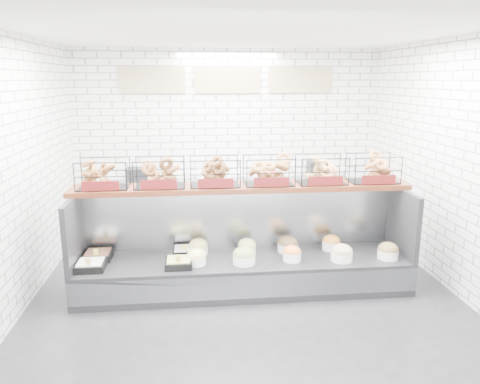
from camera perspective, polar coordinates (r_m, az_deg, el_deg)
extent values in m
plane|color=black|center=(5.63, 0.81, -12.91)|extent=(5.50, 5.50, 0.00)
cube|color=white|center=(7.84, -1.52, 6.17)|extent=(5.00, 0.02, 3.00)
cube|color=white|center=(5.45, -26.27, 1.47)|extent=(0.02, 5.50, 3.00)
cube|color=white|center=(5.97, 25.46, 2.51)|extent=(0.02, 5.50, 3.00)
cube|color=white|center=(5.06, 0.93, 19.13)|extent=(5.00, 5.50, 0.02)
cube|color=tan|center=(7.74, -10.69, 13.28)|extent=(1.05, 0.03, 0.42)
cube|color=tan|center=(7.74, -1.55, 13.50)|extent=(1.05, 0.03, 0.42)
cube|color=tan|center=(7.93, 7.37, 13.40)|extent=(1.05, 0.03, 0.42)
cube|color=black|center=(5.81, 0.46, -9.84)|extent=(4.00, 0.90, 0.40)
cube|color=#93969B|center=(5.41, 0.99, -11.46)|extent=(4.00, 0.03, 0.28)
cube|color=#93969B|center=(5.99, 0.04, -3.01)|extent=(4.00, 0.08, 0.80)
cube|color=black|center=(5.74, -19.54, -4.58)|extent=(0.06, 0.90, 0.80)
cube|color=black|center=(6.13, 19.12, -3.39)|extent=(0.06, 0.90, 0.80)
cube|color=black|center=(5.66, -17.73, -8.57)|extent=(0.32, 0.32, 0.08)
cube|color=silver|center=(5.65, -17.76, -8.24)|extent=(0.28, 0.28, 0.04)
cube|color=gold|center=(5.52, -18.03, -8.14)|extent=(0.06, 0.01, 0.08)
cube|color=black|center=(5.94, -16.90, -7.44)|extent=(0.33, 0.33, 0.08)
cube|color=brown|center=(5.93, -16.92, -7.12)|extent=(0.28, 0.28, 0.04)
cube|color=gold|center=(5.80, -17.17, -7.01)|extent=(0.06, 0.01, 0.08)
cube|color=black|center=(5.51, -7.48, -8.60)|extent=(0.31, 0.31, 0.08)
cube|color=#C8BF66|center=(5.50, -7.49, -8.27)|extent=(0.26, 0.26, 0.04)
cube|color=gold|center=(5.38, -7.54, -8.15)|extent=(0.06, 0.01, 0.08)
cube|color=black|center=(5.85, -6.75, -7.25)|extent=(0.29, 0.29, 0.08)
cube|color=silver|center=(5.84, -6.76, -6.92)|extent=(0.24, 0.24, 0.04)
cube|color=gold|center=(5.73, -6.79, -6.76)|extent=(0.06, 0.01, 0.08)
cylinder|color=white|center=(5.55, -5.32, -8.24)|extent=(0.22, 0.22, 0.11)
ellipsoid|color=#EDCF79|center=(5.52, -5.33, -7.66)|extent=(0.22, 0.22, 0.15)
cylinder|color=white|center=(5.86, -5.09, -7.02)|extent=(0.24, 0.24, 0.11)
ellipsoid|color=tan|center=(5.84, -5.11, -6.47)|extent=(0.23, 0.23, 0.16)
cylinder|color=white|center=(5.54, 0.50, -8.18)|extent=(0.27, 0.27, 0.11)
ellipsoid|color=#7D994D|center=(5.52, 0.50, -7.60)|extent=(0.26, 0.26, 0.18)
cylinder|color=white|center=(5.85, 0.84, -6.99)|extent=(0.23, 0.23, 0.11)
ellipsoid|color=#CAC967|center=(5.83, 0.84, -6.44)|extent=(0.22, 0.22, 0.16)
cylinder|color=white|center=(5.66, 6.35, -7.80)|extent=(0.22, 0.22, 0.11)
ellipsoid|color=orange|center=(5.64, 6.37, -7.23)|extent=(0.21, 0.21, 0.15)
cylinder|color=white|center=(5.94, 5.84, -6.75)|extent=(0.26, 0.26, 0.11)
ellipsoid|color=brown|center=(5.92, 5.85, -6.21)|extent=(0.25, 0.25, 0.18)
cylinder|color=white|center=(5.76, 12.27, -7.64)|extent=(0.26, 0.26, 0.11)
ellipsoid|color=tan|center=(5.74, 12.30, -7.08)|extent=(0.26, 0.26, 0.18)
cylinder|color=white|center=(6.09, 11.04, -6.41)|extent=(0.23, 0.23, 0.11)
ellipsoid|color=#C6782A|center=(6.07, 11.06, -5.88)|extent=(0.22, 0.22, 0.16)
cylinder|color=white|center=(5.97, 17.57, -7.21)|extent=(0.25, 0.25, 0.11)
ellipsoid|color=brown|center=(5.95, 17.61, -6.67)|extent=(0.24, 0.24, 0.17)
cube|color=#3F190D|center=(5.70, 0.24, 0.59)|extent=(4.10, 0.50, 0.06)
cube|color=black|center=(5.72, -16.36, 2.14)|extent=(0.60, 0.38, 0.34)
cube|color=#530F10|center=(5.55, -16.65, 0.71)|extent=(0.42, 0.02, 0.11)
cube|color=black|center=(5.64, -9.78, 2.33)|extent=(0.60, 0.38, 0.34)
cube|color=#530F10|center=(5.46, -9.87, 0.89)|extent=(0.42, 0.02, 0.11)
cube|color=black|center=(5.63, -3.09, 2.50)|extent=(0.60, 0.38, 0.34)
cube|color=#530F10|center=(5.46, -2.97, 1.06)|extent=(0.42, 0.02, 0.11)
cube|color=black|center=(5.70, 3.53, 2.63)|extent=(0.60, 0.38, 0.34)
cube|color=#530F10|center=(5.53, 3.85, 1.21)|extent=(0.42, 0.02, 0.11)
cube|color=black|center=(5.85, 9.90, 2.72)|extent=(0.60, 0.38, 0.34)
cube|color=#530F10|center=(5.67, 10.41, 1.34)|extent=(0.42, 0.02, 0.11)
cube|color=black|center=(6.06, 15.90, 2.78)|extent=(0.60, 0.38, 0.34)
cube|color=#530F10|center=(5.89, 16.56, 1.45)|extent=(0.42, 0.02, 0.11)
cube|color=#93969B|center=(7.74, -1.29, -1.87)|extent=(4.00, 0.60, 0.90)
cube|color=black|center=(7.61, -12.17, 1.98)|extent=(0.40, 0.30, 0.24)
cube|color=silver|center=(7.64, -3.91, 2.07)|extent=(0.35, 0.28, 0.18)
cylinder|color=#BA2E3A|center=(7.62, 4.05, 2.19)|extent=(0.09, 0.09, 0.22)
cube|color=black|center=(7.83, 9.38, 2.64)|extent=(0.30, 0.30, 0.30)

